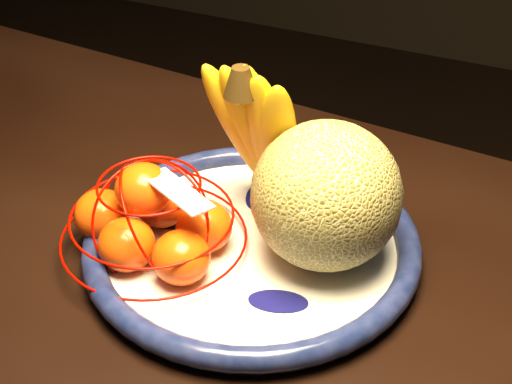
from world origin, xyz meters
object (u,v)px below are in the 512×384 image
at_px(fruit_bowl, 252,244).
at_px(cantaloupe, 326,196).
at_px(mandarin_bag, 153,222).
at_px(banana_bunch, 261,128).

xyz_separation_m(fruit_bowl, cantaloupe, (0.07, 0.01, 0.07)).
bearing_deg(mandarin_bag, banana_bunch, 56.99).
bearing_deg(cantaloupe, fruit_bowl, -168.01).
bearing_deg(fruit_bowl, mandarin_bag, -153.76).
height_order(cantaloupe, banana_bunch, banana_bunch).
bearing_deg(fruit_bowl, cantaloupe, 11.99).
distance_m(cantaloupe, banana_bunch, 0.10).
xyz_separation_m(fruit_bowl, mandarin_bag, (-0.08, -0.04, 0.03)).
bearing_deg(fruit_bowl, banana_bunch, 105.80).
xyz_separation_m(banana_bunch, mandarin_bag, (-0.07, -0.10, -0.06)).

